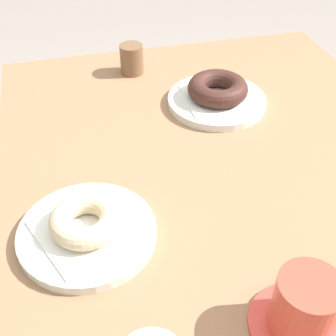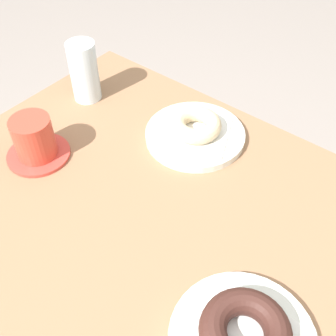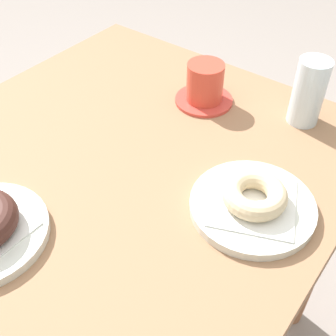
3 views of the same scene
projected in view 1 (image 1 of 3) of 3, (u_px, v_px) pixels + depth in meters
table at (221, 208)px, 0.87m from camera, size 0.97×0.78×0.71m
plate_sugar_ring at (87, 233)px, 0.67m from camera, size 0.20×0.20×0.02m
napkin_sugar_ring at (87, 229)px, 0.67m from camera, size 0.18×0.18×0.00m
donut_sugar_ring at (85, 221)px, 0.66m from camera, size 0.10×0.10×0.03m
plate_chocolate_ring at (217, 101)px, 0.95m from camera, size 0.20×0.20×0.02m
napkin_chocolate_ring at (217, 97)px, 0.95m from camera, size 0.13×0.13×0.00m
donut_chocolate_ring at (218, 88)px, 0.93m from camera, size 0.12×0.12×0.04m
coffee_cup at (304, 308)px, 0.54m from camera, size 0.12×0.12×0.09m
sugar_jar at (132, 59)px, 1.04m from camera, size 0.05×0.05×0.07m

